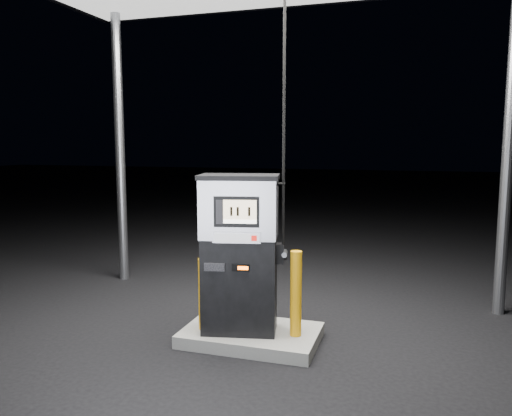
% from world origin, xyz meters
% --- Properties ---
extents(ground, '(80.00, 80.00, 0.00)m').
position_xyz_m(ground, '(0.00, 0.00, 0.00)').
color(ground, black).
rests_on(ground, ground).
extents(pump_island, '(1.60, 1.00, 0.15)m').
position_xyz_m(pump_island, '(0.00, 0.00, 0.07)').
color(pump_island, slate).
rests_on(pump_island, ground).
extents(fuel_dispenser, '(1.07, 0.73, 3.85)m').
position_xyz_m(fuel_dispenser, '(-0.12, -0.07, 1.10)').
color(fuel_dispenser, black).
rests_on(fuel_dispenser, pump_island).
extents(bollard_left, '(0.12, 0.12, 0.86)m').
position_xyz_m(bollard_left, '(-0.55, -0.16, 0.58)').
color(bollard_left, orange).
rests_on(bollard_left, pump_island).
extents(bollard_right, '(0.14, 0.14, 1.00)m').
position_xyz_m(bollard_right, '(0.55, -0.02, 0.65)').
color(bollard_right, orange).
rests_on(bollard_right, pump_island).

